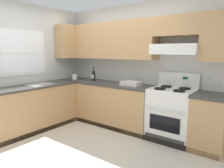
% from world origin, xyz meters
% --- Properties ---
extents(ground_plane, '(7.04, 7.04, 0.00)m').
position_xyz_m(ground_plane, '(0.00, 0.00, 0.00)').
color(ground_plane, beige).
extents(wall_back, '(4.68, 0.57, 2.55)m').
position_xyz_m(wall_back, '(0.39, 1.53, 1.48)').
color(wall_back, silver).
rests_on(wall_back, ground_plane).
extents(wall_left, '(0.47, 4.00, 2.55)m').
position_xyz_m(wall_left, '(-1.59, 0.23, 1.34)').
color(wall_left, silver).
rests_on(wall_left, ground_plane).
extents(counter_back_run, '(3.60, 0.65, 0.91)m').
position_xyz_m(counter_back_run, '(0.02, 1.24, 0.45)').
color(counter_back_run, tan).
rests_on(counter_back_run, ground_plane).
extents(counter_left_run, '(0.63, 1.91, 1.13)m').
position_xyz_m(counter_left_run, '(-1.24, -0.00, 0.46)').
color(counter_left_run, tan).
rests_on(counter_left_run, ground_plane).
extents(stove, '(0.76, 0.62, 1.20)m').
position_xyz_m(stove, '(1.16, 1.25, 0.48)').
color(stove, white).
rests_on(stove, ground_plane).
extents(wine_bottle, '(0.08, 0.08, 0.32)m').
position_xyz_m(wine_bottle, '(-0.74, 1.31, 1.04)').
color(wine_bottle, black).
rests_on(wine_bottle, counter_back_run).
extents(bowl, '(0.39, 0.25, 0.08)m').
position_xyz_m(bowl, '(0.32, 1.25, 0.94)').
color(bowl, white).
rests_on(bowl, counter_back_run).
extents(paper_towel_roll, '(0.11, 0.11, 0.12)m').
position_xyz_m(paper_towel_roll, '(-1.23, 1.18, 0.97)').
color(paper_towel_roll, white).
rests_on(paper_towel_roll, counter_back_run).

